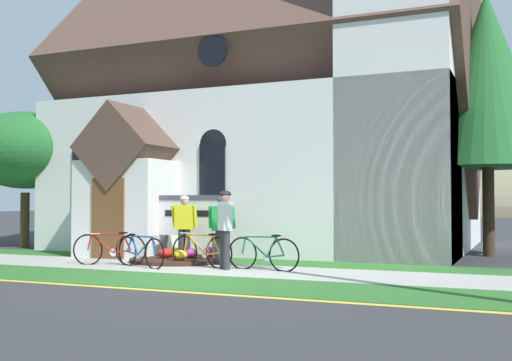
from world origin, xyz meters
name	(u,v)px	position (x,y,z in m)	size (l,w,h in m)	color
ground	(261,260)	(0.00, 4.00, 0.00)	(140.00, 140.00, 0.00)	#333335
sidewalk_slab	(159,266)	(-1.55, 1.66, 0.01)	(32.00, 2.24, 0.01)	#A8A59E
grass_verge	(100,277)	(-1.55, -0.49, 0.00)	(32.00, 2.06, 0.01)	#2D6628
church_lawn	(199,259)	(-1.55, 3.56, 0.00)	(24.00, 1.57, 0.01)	#2D6628
curb_paint_stripe	(59,284)	(-1.55, -1.68, 0.00)	(28.00, 0.16, 0.01)	yellow
church_building	(285,114)	(-1.21, 8.98, 4.45)	(12.84, 11.76, 12.80)	white
church_sign	(190,218)	(-1.68, 3.32, 1.08)	(1.89, 0.13, 1.66)	#474C56
flower_bed	(180,259)	(-1.66, 2.78, 0.09)	(2.38, 2.38, 0.34)	#382319
bicycle_black	(140,251)	(-1.82, 1.30, 0.37)	(1.65, 0.67, 0.78)	black
bicycle_silver	(202,251)	(-0.58, 1.92, 0.38)	(1.70, 0.32, 0.79)	black
bicycle_white	(109,249)	(-2.77, 1.44, 0.38)	(1.75, 0.49, 0.81)	black
bicycle_yellow	(263,253)	(0.97, 1.84, 0.38)	(1.75, 0.21, 0.80)	black
cyclist_in_red_jersey	(222,225)	(-0.40, 2.57, 0.94)	(0.64, 0.32, 1.62)	#2D2D33
cyclist_in_orange_jersey	(184,223)	(-1.51, 2.75, 0.96)	(0.65, 0.32, 1.64)	#2D2D33
cyclist_in_yellow_jersey	(225,223)	(0.14, 1.66, 1.02)	(0.47, 0.70, 1.73)	#2D2D33
roadside_conifer	(487,79)	(5.26, 7.53, 4.85)	(3.44, 3.44, 7.31)	#3D2D1E
yard_deciduous_tree	(26,151)	(-8.79, 5.05, 3.16)	(3.82, 3.82, 4.42)	#4C3823
distant_hill	(484,214)	(1.32, 73.41, 0.00)	(101.53, 41.22, 16.06)	#847A5B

